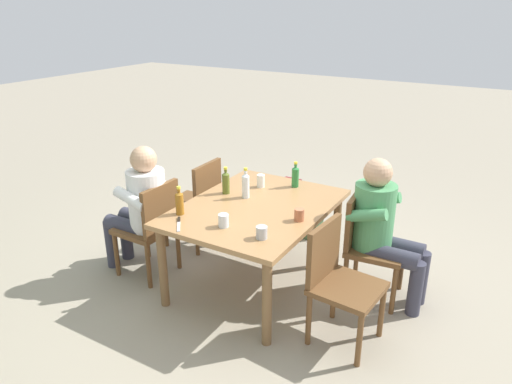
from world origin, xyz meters
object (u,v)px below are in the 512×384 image
chair_near_right (367,241)px  person_in_white_shirt (141,204)px  bottle_amber (180,202)px  cup_white (261,181)px  backpack_by_far_side (288,203)px  chair_far_left (152,224)px  bottle_green (295,176)px  chair_near_left (338,277)px  table_knife (179,223)px  dining_table (256,215)px  backpack_by_near_side (308,213)px  person_in_plaid_shirt (383,224)px  cup_steel (262,232)px  bottle_clear (246,185)px  cup_terracotta (299,215)px  cup_glass (223,221)px  chair_far_right (198,199)px  bottle_olive (226,182)px

chair_near_right → person_in_white_shirt: person_in_white_shirt is taller
chair_near_right → person_in_white_shirt: 1.92m
bottle_amber → cup_white: 0.86m
cup_white → backpack_by_far_side: bearing=9.6°
chair_far_left → bottle_green: bearing=-46.6°
chair_near_left → table_knife: chair_near_left is taller
dining_table → backpack_by_near_side: bearing=0.6°
chair_far_left → person_in_white_shirt: bearing=89.0°
chair_near_right → bottle_green: bearing=73.1°
person_in_plaid_shirt → cup_steel: size_ratio=13.18×
chair_near_left → cup_steel: (-0.15, 0.52, 0.28)m
backpack_by_far_side → backpack_by_near_side: bearing=-116.7°
chair_near_left → bottle_clear: bearing=67.1°
person_in_white_shirt → table_knife: person_in_white_shirt is taller
bottle_green → cup_terracotta: size_ratio=2.48×
dining_table → cup_glass: (-0.45, 0.01, 0.13)m
chair_near_left → cup_white: bearing=55.4°
dining_table → chair_far_right: size_ratio=1.66×
cup_white → cup_steel: 1.00m
chair_far_left → bottle_clear: bottle_clear is taller
chair_near_right → bottle_amber: bearing=120.8°
bottle_amber → cup_glass: (-0.01, -0.42, -0.05)m
chair_near_left → bottle_olive: size_ratio=3.65×
cup_terracotta → cup_steel: cup_terracotta is taller
bottle_amber → cup_steel: bottle_amber is taller
bottle_olive → bottle_amber: 0.55m
dining_table → chair_far_left: bearing=111.2°
bottle_clear → bottle_green: bottle_clear is taller
dining_table → cup_terracotta: (-0.08, -0.42, 0.13)m
bottle_green → cup_glass: bearing=174.7°
chair_near_left → backpack_by_far_side: chair_near_left is taller
chair_far_right → bottle_clear: 0.80m
chair_far_left → bottle_olive: bottle_olive is taller
bottle_amber → backpack_by_near_side: 1.69m
cup_terracotta → dining_table: bearing=79.8°
cup_terracotta → backpack_by_near_side: size_ratio=0.20×
bottle_amber → cup_glass: size_ratio=2.35×
person_in_white_shirt → table_knife: bearing=-112.2°
chair_near_right → bottle_amber: size_ratio=3.78×
cup_white → backpack_by_near_side: (0.70, -0.17, -0.55)m
person_in_plaid_shirt → cup_terracotta: (-0.40, 0.53, 0.12)m
dining_table → chair_near_right: size_ratio=1.66×
chair_far_right → bottle_amber: bottle_amber is taller
chair_near_left → chair_near_right: bearing=-0.0°
bottle_clear → cup_white: (0.28, 0.01, -0.06)m
bottle_green → cup_steel: (-1.02, -0.24, -0.06)m
chair_near_left → cup_glass: 0.91m
chair_near_right → bottle_green: size_ratio=3.73×
cup_white → cup_steel: (-0.86, -0.50, -0.01)m
bottle_olive → bottle_clear: bearing=-88.8°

